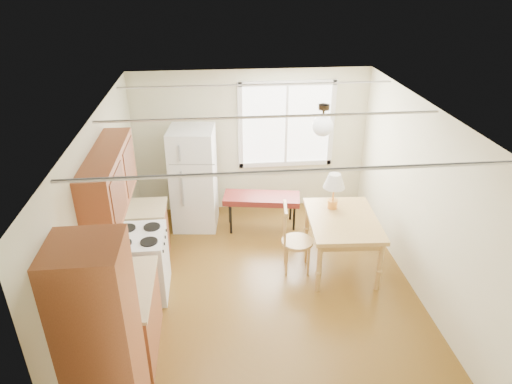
{
  "coord_description": "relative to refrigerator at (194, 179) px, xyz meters",
  "views": [
    {
      "loc": [
        -0.66,
        -4.89,
        4.03
      ],
      "look_at": [
        -0.09,
        0.78,
        1.15
      ],
      "focal_mm": 32.0,
      "sensor_mm": 36.0,
      "label": 1
    }
  ],
  "objects": [
    {
      "name": "room_shell",
      "position": [
        1.0,
        -1.95,
        0.39
      ],
      "size": [
        4.6,
        5.6,
        2.62
      ],
      "color": "#4D310F",
      "rests_on": "ground"
    },
    {
      "name": "kitchen_run",
      "position": [
        -0.72,
        -2.58,
        -0.02
      ],
      "size": [
        0.65,
        3.4,
        2.2
      ],
      "color": "brown",
      "rests_on": "ground"
    },
    {
      "name": "window_unit",
      "position": [
        1.6,
        0.53,
        0.69
      ],
      "size": [
        1.64,
        0.05,
        1.51
      ],
      "color": "white",
      "rests_on": "room_shell"
    },
    {
      "name": "pendant_light",
      "position": [
        1.7,
        -1.55,
        1.38
      ],
      "size": [
        0.26,
        0.26,
        0.4
      ],
      "color": "black",
      "rests_on": "room_shell"
    },
    {
      "name": "refrigerator",
      "position": [
        0.0,
        0.0,
        0.0
      ],
      "size": [
        0.78,
        0.78,
        1.71
      ],
      "rotation": [
        0.0,
        0.0,
        -0.11
      ],
      "color": "white",
      "rests_on": "ground"
    },
    {
      "name": "bench",
      "position": [
        1.1,
        -0.19,
        -0.34
      ],
      "size": [
        1.31,
        0.67,
        0.58
      ],
      "rotation": [
        0.0,
        0.0,
        -0.17
      ],
      "color": "#5C1915",
      "rests_on": "ground"
    },
    {
      "name": "dining_table",
      "position": [
        2.12,
        -1.42,
        -0.16
      ],
      "size": [
        1.04,
        1.34,
        0.8
      ],
      "rotation": [
        0.0,
        0.0,
        -0.06
      ],
      "color": "#A87E40",
      "rests_on": "ground"
    },
    {
      "name": "chair",
      "position": [
        1.38,
        -1.44,
        -0.26
      ],
      "size": [
        0.46,
        0.46,
        1.03
      ],
      "rotation": [
        0.0,
        0.0,
        -0.11
      ],
      "color": "#A87E40",
      "rests_on": "ground"
    },
    {
      "name": "table_lamp",
      "position": [
        2.04,
        -1.1,
        0.34
      ],
      "size": [
        0.31,
        0.31,
        0.54
      ],
      "rotation": [
        0.0,
        0.0,
        -0.25
      ],
      "color": "#CF8D42",
      "rests_on": "dining_table"
    },
    {
      "name": "coffee_maker",
      "position": [
        -0.72,
        -3.26,
        0.16
      ],
      "size": [
        0.17,
        0.22,
        0.32
      ],
      "rotation": [
        0.0,
        0.0,
        0.06
      ],
      "color": "black",
      "rests_on": "kitchen_run"
    },
    {
      "name": "kettle",
      "position": [
        -0.77,
        -2.82,
        0.13
      ],
      "size": [
        0.11,
        0.11,
        0.2
      ],
      "color": "red",
      "rests_on": "kitchen_run"
    }
  ]
}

